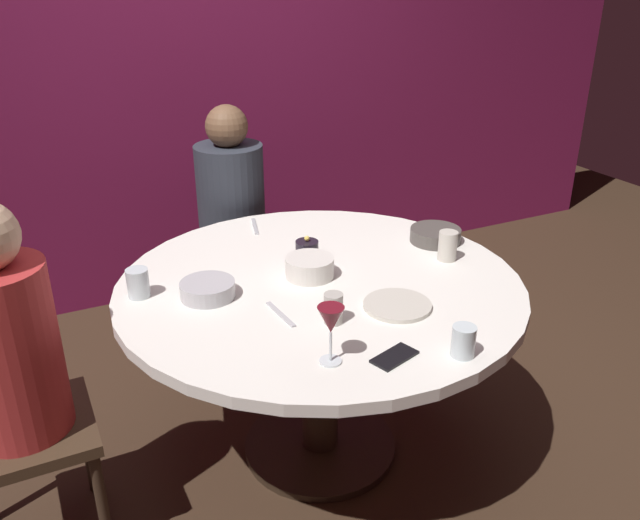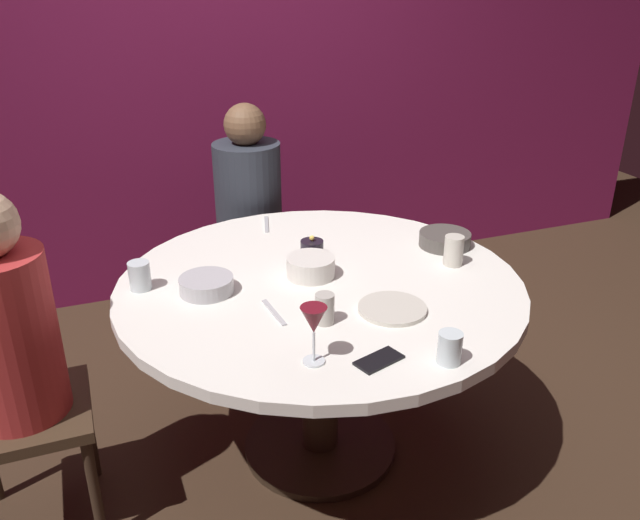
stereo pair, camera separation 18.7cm
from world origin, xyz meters
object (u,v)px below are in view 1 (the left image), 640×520
object	(u,v)px
cup_center_front	(448,246)
seated_diner_left	(8,352)
cell_phone	(394,357)
cup_by_right_diner	(138,283)
bowl_salad_center	(435,235)
cup_by_left_diner	(463,341)
candle_holder	(307,249)
bowl_small_white	(310,267)
cup_near_candle	(333,308)
wine_glass	(331,322)
dining_table	(320,315)
seated_diner_back	(231,203)
bowl_serving_large	(208,289)
dinner_plate	(397,305)

from	to	relation	value
cup_center_front	seated_diner_left	bearing A→B (deg)	178.05
cell_phone	cup_by_right_diner	xyz separation A→B (m)	(-0.57, 0.70, 0.05)
bowl_salad_center	cup_by_left_diner	distance (m)	0.84
candle_holder	bowl_salad_center	xyz separation A→B (m)	(0.53, -0.10, -0.00)
bowl_small_white	cup_center_front	bearing A→B (deg)	-10.56
candle_holder	cup_center_front	world-z (taller)	cup_center_front
bowl_salad_center	cup_by_right_diner	xyz separation A→B (m)	(-1.18, 0.05, 0.02)
cup_by_left_diner	cup_by_right_diner	world-z (taller)	cup_by_right_diner
cup_by_left_diner	cup_near_candle	bearing A→B (deg)	126.39
bowl_small_white	cup_by_left_diner	distance (m)	0.68
candle_holder	wine_glass	distance (m)	0.74
dining_table	cup_by_left_diner	distance (m)	0.66
seated_diner_back	bowl_small_white	world-z (taller)	seated_diner_back
wine_glass	cup_by_left_diner	size ratio (longest dim) A/B	1.88
cup_by_right_diner	cup_near_candle	bearing A→B (deg)	-41.31
dining_table	seated_diner_back	world-z (taller)	seated_diner_back
bowl_serving_large	cup_by_left_diner	size ratio (longest dim) A/B	1.98
candle_holder	bowl_salad_center	world-z (taller)	candle_holder
bowl_salad_center	cup_center_front	distance (m)	0.18
bowl_serving_large	bowl_salad_center	xyz separation A→B (m)	(0.97, 0.06, 0.00)
bowl_salad_center	bowl_small_white	size ratio (longest dim) A/B	1.17
dinner_plate	cup_by_right_diner	world-z (taller)	cup_by_right_diner
dining_table	dinner_plate	bearing A→B (deg)	-64.10
dinner_plate	cup_by_right_diner	size ratio (longest dim) A/B	2.25
cup_center_front	cup_by_left_diner	bearing A→B (deg)	-122.58
seated_diner_back	wine_glass	distance (m)	1.45
cup_by_left_diner	dinner_plate	bearing A→B (deg)	92.04
dinner_plate	bowl_salad_center	bearing A→B (deg)	42.66
seated_diner_back	bowl_small_white	xyz separation A→B (m)	(-0.02, -0.91, 0.05)
seated_diner_left	seated_diner_back	bearing A→B (deg)	43.10
dining_table	bowl_small_white	world-z (taller)	bowl_small_white
wine_glass	cup_by_left_diner	xyz separation A→B (m)	(0.35, -0.14, -0.08)
bowl_small_white	seated_diner_left	bearing A→B (deg)	-177.33
seated_diner_back	cup_by_right_diner	world-z (taller)	seated_diner_back
cup_near_candle	cup_by_right_diner	xyz separation A→B (m)	(-0.51, 0.45, 0.00)
wine_glass	dinner_plate	xyz separation A→B (m)	(0.34, 0.19, -0.12)
seated_diner_left	cup_center_front	xyz separation A→B (m)	(1.53, -0.05, 0.06)
seated_diner_back	cup_by_right_diner	bearing A→B (deg)	-37.21
cell_phone	bowl_serving_large	distance (m)	0.70
bowl_salad_center	candle_holder	bearing A→B (deg)	169.57
cell_phone	bowl_small_white	world-z (taller)	bowl_small_white
seated_diner_back	candle_holder	distance (m)	0.75
cell_phone	cup_near_candle	distance (m)	0.27
wine_glass	cup_near_candle	xyz separation A→B (m)	(0.11, 0.20, -0.08)
candle_holder	cup_by_right_diner	size ratio (longest dim) A/B	0.89
dining_table	cup_center_front	size ratio (longest dim) A/B	12.74
seated_diner_left	dinner_plate	xyz separation A→B (m)	(1.16, -0.29, 0.02)
seated_diner_back	cup_by_left_diner	world-z (taller)	seated_diner_back
cup_near_candle	cup_by_left_diner	xyz separation A→B (m)	(0.24, -0.33, -0.00)
wine_glass	dinner_plate	distance (m)	0.41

